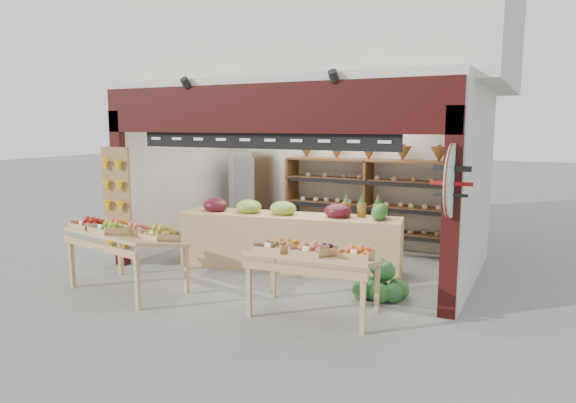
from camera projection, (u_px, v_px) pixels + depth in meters
The scene contains 11 objects.
ground at pixel (290, 269), 8.67m from camera, with size 60.00×60.00×0.00m, color slate.
shop_structure at pixel (329, 43), 9.51m from camera, with size 6.36×5.12×5.40m.
banana_board at pixel (116, 202), 8.69m from camera, with size 0.60×0.15×1.80m.
gift_sign at pixel (452, 181), 6.17m from camera, with size 0.04×0.93×0.92m.
back_shelving at pixel (368, 187), 9.87m from camera, with size 3.33×0.55×2.03m.
refrigerator at pixel (253, 194), 10.96m from camera, with size 0.73×0.73×1.89m, color #BABDC2.
cardboard_stack at pixel (261, 240), 9.87m from camera, with size 0.93×0.68×0.58m.
mid_counter at pixel (288, 239), 8.64m from camera, with size 3.79×1.36×1.15m.
display_table_left at pixel (123, 233), 7.53m from camera, with size 1.85×1.24×1.08m.
display_table_right at pixel (310, 254), 6.54m from camera, with size 1.66×1.02×1.01m.
watermelon_pile at pixel (381, 285), 7.20m from camera, with size 0.74×0.69×0.52m.
Camera 1 is at (3.77, -7.51, 2.42)m, focal length 32.00 mm.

